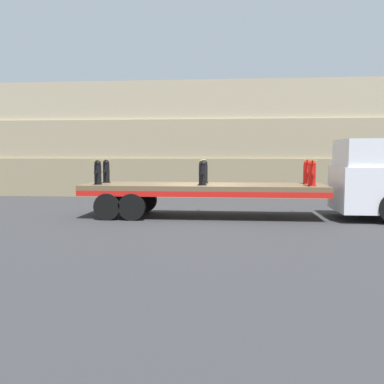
# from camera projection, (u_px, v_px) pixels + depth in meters

# --- Properties ---
(ground_plane) EXTENTS (120.00, 120.00, 0.00)m
(ground_plane) POSITION_uv_depth(u_px,v_px,m) (203.00, 217.00, 16.12)
(ground_plane) COLOR #2D2D30
(rock_cliff) EXTENTS (60.00, 3.30, 6.36)m
(rock_cliff) POSITION_uv_depth(u_px,v_px,m) (214.00, 140.00, 24.43)
(rock_cliff) COLOR gray
(rock_cliff) RESTS_ON ground_plane
(truck_cab) EXTENTS (2.47, 2.73, 2.88)m
(truck_cab) POSITION_uv_depth(u_px,v_px,m) (372.00, 180.00, 15.42)
(truck_cab) COLOR silver
(truck_cab) RESTS_ON ground_plane
(flatbed_trailer) EXTENTS (8.96, 2.53, 1.23)m
(flatbed_trailer) POSITION_uv_depth(u_px,v_px,m) (187.00, 190.00, 16.09)
(flatbed_trailer) COLOR brown
(flatbed_trailer) RESTS_ON ground_plane
(fire_hydrant_black_near_0) EXTENTS (0.32, 0.57, 0.90)m
(fire_hydrant_black_near_0) POSITION_uv_depth(u_px,v_px,m) (98.00, 173.00, 15.81)
(fire_hydrant_black_near_0) COLOR black
(fire_hydrant_black_near_0) RESTS_ON flatbed_trailer
(fire_hydrant_black_far_0) EXTENTS (0.32, 0.57, 0.90)m
(fire_hydrant_black_far_0) POSITION_uv_depth(u_px,v_px,m) (106.00, 171.00, 16.86)
(fire_hydrant_black_far_0) COLOR black
(fire_hydrant_black_far_0) RESTS_ON flatbed_trailer
(fire_hydrant_black_near_1) EXTENTS (0.32, 0.57, 0.90)m
(fire_hydrant_black_near_1) POSITION_uv_depth(u_px,v_px,m) (202.00, 173.00, 15.44)
(fire_hydrant_black_near_1) COLOR black
(fire_hydrant_black_near_1) RESTS_ON flatbed_trailer
(fire_hydrant_black_far_1) EXTENTS (0.32, 0.57, 0.90)m
(fire_hydrant_black_far_1) POSITION_uv_depth(u_px,v_px,m) (204.00, 172.00, 16.50)
(fire_hydrant_black_far_1) COLOR black
(fire_hydrant_black_far_1) RESTS_ON flatbed_trailer
(fire_hydrant_red_near_2) EXTENTS (0.32, 0.57, 0.90)m
(fire_hydrant_red_near_2) POSITION_uv_depth(u_px,v_px,m) (312.00, 174.00, 15.07)
(fire_hydrant_red_near_2) COLOR red
(fire_hydrant_red_near_2) RESTS_ON flatbed_trailer
(fire_hydrant_red_far_2) EXTENTS (0.32, 0.57, 0.90)m
(fire_hydrant_red_far_2) POSITION_uv_depth(u_px,v_px,m) (307.00, 172.00, 16.13)
(fire_hydrant_red_far_2) COLOR red
(fire_hydrant_red_far_2) RESTS_ON flatbed_trailer
(cargo_strap_rear) EXTENTS (0.05, 2.62, 0.01)m
(cargo_strap_rear) POSITION_uv_depth(u_px,v_px,m) (102.00, 160.00, 16.29)
(cargo_strap_rear) COLOR yellow
(cargo_strap_rear) RESTS_ON fire_hydrant_black_near_0
(cargo_strap_middle) EXTENTS (0.05, 2.62, 0.01)m
(cargo_strap_middle) POSITION_uv_depth(u_px,v_px,m) (203.00, 160.00, 15.93)
(cargo_strap_middle) COLOR yellow
(cargo_strap_middle) RESTS_ON fire_hydrant_black_near_1
(cargo_strap_front) EXTENTS (0.05, 2.62, 0.01)m
(cargo_strap_front) POSITION_uv_depth(u_px,v_px,m) (310.00, 160.00, 15.56)
(cargo_strap_front) COLOR yellow
(cargo_strap_front) RESTS_ON fire_hydrant_red_near_2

